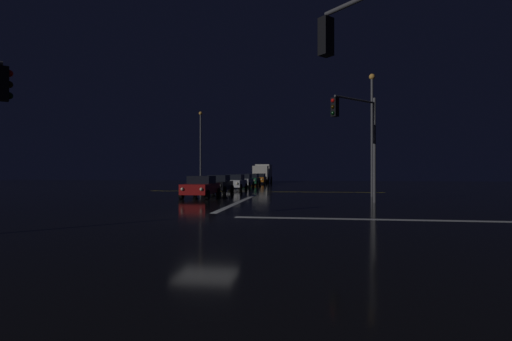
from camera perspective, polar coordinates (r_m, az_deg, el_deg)
name	(u,v)px	position (r m, az deg, el deg)	size (l,w,h in m)	color
ground	(206,218)	(16.01, -7.57, -7.12)	(120.00, 120.00, 0.10)	black
stop_line_north	(240,202)	(23.58, -2.44, -4.74)	(0.35, 13.35, 0.01)	white
centre_line_ns	(263,192)	(35.03, 1.01, -3.22)	(22.00, 0.15, 0.01)	yellow
crosswalk_bar_east	(403,220)	(15.84, 21.42, -6.99)	(13.35, 0.40, 0.01)	white
sedan_red	(201,187)	(27.17, -8.34, -2.44)	(2.02, 4.33, 1.57)	maroon
sedan_black	(218,184)	(33.02, -5.72, -2.03)	(2.02, 4.33, 1.57)	black
sedan_white	(235,182)	(38.61, -3.22, -1.75)	(2.02, 4.33, 1.57)	silver
sedan_silver	(244,180)	(44.87, -1.86, -1.52)	(2.02, 4.33, 1.57)	#B7B7BC
sedan_green	(252,179)	(50.50, -0.64, -1.36)	(2.02, 4.33, 1.57)	#14512D
sedan_orange	(259,179)	(56.86, 0.51, -1.23)	(2.02, 4.33, 1.57)	#C66014
box_truck	(263,172)	(64.38, 1.07, -0.29)	(2.68, 8.28, 3.08)	beige
traffic_signal_se	(425,49)	(9.29, 24.23, 16.52)	(3.79, 3.79, 6.56)	#4C4C51
traffic_signal_ne	(359,129)	(22.76, 15.32, 6.05)	(2.84, 2.84, 6.35)	#4C4C51
streetlamp_right_near	(372,126)	(29.28, 17.21, 6.47)	(0.44, 0.44, 9.13)	#424247
streetlamp_left_far	(201,143)	(46.74, -8.40, 4.08)	(0.44, 0.44, 9.26)	#424247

